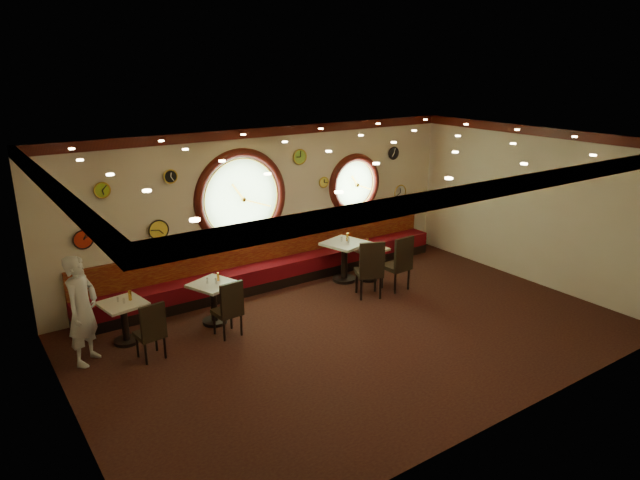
{
  "coord_description": "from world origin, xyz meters",
  "views": [
    {
      "loc": [
        -5.48,
        -6.87,
        4.44
      ],
      "look_at": [
        -0.22,
        0.8,
        1.5
      ],
      "focal_mm": 32.0,
      "sensor_mm": 36.0,
      "label": 1
    }
  ],
  "objects_px": {
    "chair_d": "(400,260)",
    "condiment_b_pepper": "(216,281)",
    "condiment_a_salt": "(118,299)",
    "chair_c": "(370,266)",
    "chair_a": "(151,328)",
    "condiment_d_pepper": "(371,245)",
    "table_b": "(213,298)",
    "condiment_c_pepper": "(349,240)",
    "condiment_b_bottle": "(218,277)",
    "table_c": "(344,256)",
    "table_a": "(124,317)",
    "chair_b": "(229,305)",
    "condiment_c_bottle": "(347,237)",
    "condiment_a_pepper": "(124,301)",
    "condiment_b_salt": "(207,281)",
    "condiment_d_salt": "(365,245)",
    "condiment_d_bottle": "(368,242)",
    "condiment_c_salt": "(342,239)",
    "condiment_a_bottle": "(130,295)",
    "waiter": "(82,310)"
  },
  "relations": [
    {
      "from": "table_a",
      "to": "condiment_d_pepper",
      "type": "height_order",
      "value": "condiment_d_pepper"
    },
    {
      "from": "condiment_c_salt",
      "to": "table_c",
      "type": "bearing_deg",
      "value": -59.82
    },
    {
      "from": "condiment_c_salt",
      "to": "condiment_a_bottle",
      "type": "xyz_separation_m",
      "value": [
        -4.44,
        -0.23,
        -0.1
      ]
    },
    {
      "from": "table_a",
      "to": "condiment_a_bottle",
      "type": "height_order",
      "value": "condiment_a_bottle"
    },
    {
      "from": "condiment_b_salt",
      "to": "condiment_d_pepper",
      "type": "xyz_separation_m",
      "value": [
        3.7,
        0.06,
        -0.04
      ]
    },
    {
      "from": "condiment_b_salt",
      "to": "condiment_d_bottle",
      "type": "bearing_deg",
      "value": 2.49
    },
    {
      "from": "chair_c",
      "to": "waiter",
      "type": "relative_size",
      "value": 0.42
    },
    {
      "from": "table_a",
      "to": "condiment_b_pepper",
      "type": "height_order",
      "value": "condiment_b_pepper"
    },
    {
      "from": "chair_d",
      "to": "condiment_b_pepper",
      "type": "distance_m",
      "value": 3.72
    },
    {
      "from": "chair_d",
      "to": "table_b",
      "type": "bearing_deg",
      "value": 166.39
    },
    {
      "from": "chair_b",
      "to": "condiment_c_salt",
      "type": "distance_m",
      "value": 3.25
    },
    {
      "from": "table_b",
      "to": "condiment_c_bottle",
      "type": "height_order",
      "value": "condiment_c_bottle"
    },
    {
      "from": "condiment_d_salt",
      "to": "condiment_d_bottle",
      "type": "bearing_deg",
      "value": 8.53
    },
    {
      "from": "table_c",
      "to": "condiment_d_salt",
      "type": "relative_size",
      "value": 9.93
    },
    {
      "from": "chair_c",
      "to": "condiment_a_salt",
      "type": "height_order",
      "value": "chair_c"
    },
    {
      "from": "condiment_a_bottle",
      "to": "condiment_d_bottle",
      "type": "height_order",
      "value": "condiment_a_bottle"
    },
    {
      "from": "table_c",
      "to": "chair_c",
      "type": "bearing_deg",
      "value": -97.73
    },
    {
      "from": "condiment_c_pepper",
      "to": "condiment_a_bottle",
      "type": "bearing_deg",
      "value": -178.75
    },
    {
      "from": "condiment_a_salt",
      "to": "chair_c",
      "type": "bearing_deg",
      "value": -11.05
    },
    {
      "from": "condiment_b_bottle",
      "to": "table_c",
      "type": "bearing_deg",
      "value": 5.33
    },
    {
      "from": "chair_a",
      "to": "condiment_d_pepper",
      "type": "relative_size",
      "value": 5.38
    },
    {
      "from": "chair_b",
      "to": "condiment_d_pepper",
      "type": "xyz_separation_m",
      "value": [
        3.61,
        0.73,
        0.2
      ]
    },
    {
      "from": "condiment_c_salt",
      "to": "condiment_a_bottle",
      "type": "relative_size",
      "value": 0.59
    },
    {
      "from": "condiment_d_pepper",
      "to": "condiment_b_salt",
      "type": "bearing_deg",
      "value": -179.09
    },
    {
      "from": "chair_d",
      "to": "waiter",
      "type": "bearing_deg",
      "value": 171.85
    },
    {
      "from": "table_c",
      "to": "condiment_a_pepper",
      "type": "xyz_separation_m",
      "value": [
        -4.6,
        -0.24,
        0.23
      ]
    },
    {
      "from": "condiment_a_salt",
      "to": "condiment_c_salt",
      "type": "bearing_deg",
      "value": 2.35
    },
    {
      "from": "table_c",
      "to": "condiment_a_salt",
      "type": "relative_size",
      "value": 11.05
    },
    {
      "from": "condiment_d_pepper",
      "to": "condiment_c_bottle",
      "type": "distance_m",
      "value": 0.53
    },
    {
      "from": "table_a",
      "to": "condiment_a_salt",
      "type": "bearing_deg",
      "value": 130.41
    },
    {
      "from": "chair_b",
      "to": "chair_a",
      "type": "bearing_deg",
      "value": 176.42
    },
    {
      "from": "chair_c",
      "to": "condiment_d_pepper",
      "type": "distance_m",
      "value": 1.02
    },
    {
      "from": "chair_c",
      "to": "condiment_b_salt",
      "type": "height_order",
      "value": "chair_c"
    },
    {
      "from": "chair_b",
      "to": "condiment_c_bottle",
      "type": "relative_size",
      "value": 3.63
    },
    {
      "from": "chair_b",
      "to": "condiment_d_pepper",
      "type": "relative_size",
      "value": 5.63
    },
    {
      "from": "table_a",
      "to": "condiment_d_salt",
      "type": "bearing_deg",
      "value": 0.5
    },
    {
      "from": "table_b",
      "to": "condiment_c_pepper",
      "type": "relative_size",
      "value": 7.79
    },
    {
      "from": "condiment_d_pepper",
      "to": "table_c",
      "type": "bearing_deg",
      "value": 154.88
    },
    {
      "from": "table_a",
      "to": "condiment_c_bottle",
      "type": "xyz_separation_m",
      "value": [
        4.71,
        0.23,
        0.48
      ]
    },
    {
      "from": "table_c",
      "to": "condiment_b_bottle",
      "type": "bearing_deg",
      "value": -174.67
    },
    {
      "from": "table_a",
      "to": "condiment_c_salt",
      "type": "distance_m",
      "value": 4.6
    },
    {
      "from": "condiment_a_bottle",
      "to": "waiter",
      "type": "height_order",
      "value": "waiter"
    },
    {
      "from": "condiment_c_salt",
      "to": "condiment_d_bottle",
      "type": "height_order",
      "value": "condiment_c_salt"
    },
    {
      "from": "table_b",
      "to": "condiment_b_bottle",
      "type": "bearing_deg",
      "value": 22.59
    },
    {
      "from": "condiment_d_bottle",
      "to": "condiment_c_salt",
      "type": "bearing_deg",
      "value": 159.58
    },
    {
      "from": "condiment_a_pepper",
      "to": "condiment_b_salt",
      "type": "bearing_deg",
      "value": -2.36
    },
    {
      "from": "table_c",
      "to": "chair_b",
      "type": "xyz_separation_m",
      "value": [
        -3.1,
        -0.97,
        0.03
      ]
    },
    {
      "from": "chair_a",
      "to": "condiment_a_salt",
      "type": "relative_size",
      "value": 6.84
    },
    {
      "from": "condiment_b_bottle",
      "to": "condiment_c_salt",
      "type": "bearing_deg",
      "value": 6.56
    },
    {
      "from": "table_a",
      "to": "condiment_a_pepper",
      "type": "height_order",
      "value": "condiment_a_pepper"
    }
  ]
}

